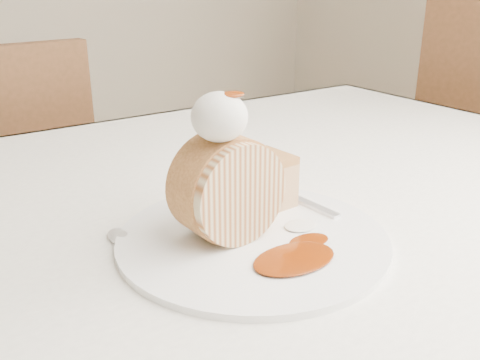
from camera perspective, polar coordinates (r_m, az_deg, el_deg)
table at (r=0.75m, az=-2.92°, el=-7.82°), size 1.40×0.90×0.75m
plate at (r=0.59m, az=1.36°, el=-6.24°), size 0.32×0.32×0.01m
roulade_slice at (r=0.57m, az=-1.32°, el=-0.92°), size 0.11×0.07×0.11m
cake_chunk at (r=0.65m, az=2.37°, el=-0.46°), size 0.07×0.07×0.06m
whipped_cream at (r=0.53m, az=-2.21°, el=6.74°), size 0.06×0.06×0.05m
caramel_drizzle at (r=0.53m, az=-0.97°, el=9.79°), size 0.03×0.02×0.01m
caramel_pool at (r=0.54m, az=5.81°, el=-8.32°), size 0.10×0.07×0.00m
fork at (r=0.68m, az=6.38°, el=-2.15°), size 0.04×0.18×0.00m
spoon at (r=0.54m, az=-8.96°, el=-9.51°), size 0.03×0.16×0.00m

